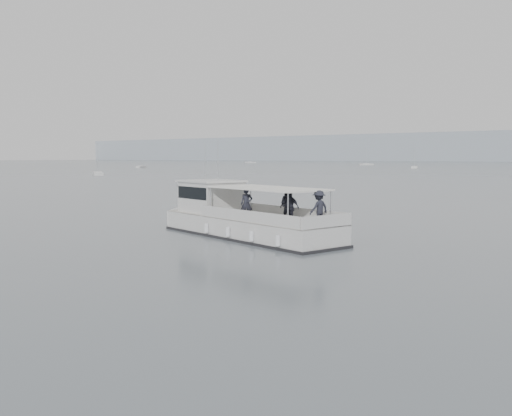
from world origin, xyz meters
The scene contains 3 objects.
ground centered at (0.00, 0.00, 0.00)m, with size 1400.00×1400.00×0.00m, color slate.
tour_boat centered at (-4.21, 1.93, 0.92)m, with size 13.44×6.07×5.63m.
moored_fleet centered at (-43.50, 206.20, 0.36)m, with size 431.60×304.18×9.64m.
Camera 1 is at (15.60, -22.12, 4.28)m, focal length 40.00 mm.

